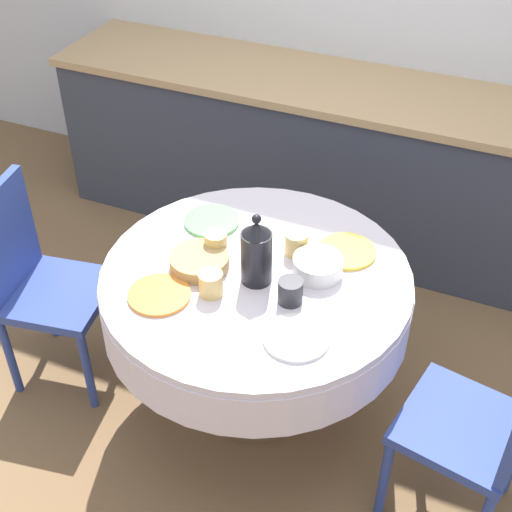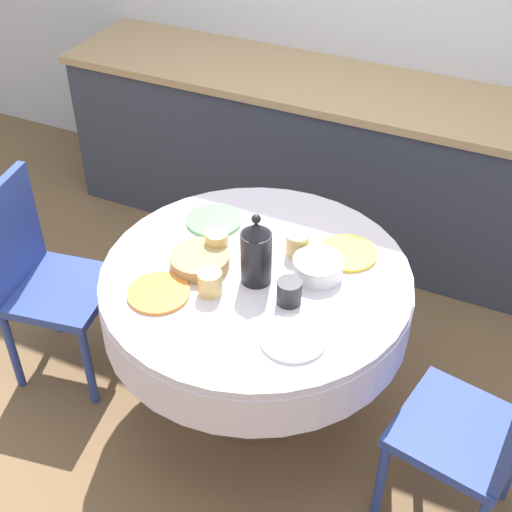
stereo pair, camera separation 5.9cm
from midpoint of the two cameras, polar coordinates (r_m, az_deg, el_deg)
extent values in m
plane|color=brown|center=(3.12, -0.55, -11.64)|extent=(12.00, 12.00, 0.00)
cube|color=#383D4C|center=(3.80, 7.55, 6.89)|extent=(3.20, 0.60, 0.84)
cube|color=tan|center=(3.59, 8.14, 12.89)|extent=(3.24, 0.64, 0.04)
cylinder|color=brown|center=(3.10, -0.55, -11.40)|extent=(0.44, 0.44, 0.04)
cylinder|color=brown|center=(2.91, -0.58, -8.14)|extent=(0.11, 0.11, 0.47)
cylinder|color=silver|center=(2.68, -0.63, -3.35)|extent=(1.16, 1.16, 0.18)
cylinder|color=silver|center=(2.61, -0.64, -1.63)|extent=(1.15, 1.15, 0.03)
cube|color=#2D428E|center=(2.57, 15.52, -13.03)|extent=(0.47, 0.47, 0.04)
cylinder|color=#2D428E|center=(2.67, 9.57, -17.16)|extent=(0.04, 0.04, 0.42)
cylinder|color=#2D428E|center=(2.88, 12.77, -12.15)|extent=(0.04, 0.04, 0.42)
cube|color=#2D428E|center=(3.06, -16.09, -2.96)|extent=(0.46, 0.46, 0.04)
cube|color=#2D428E|center=(3.00, -19.99, 1.26)|extent=(0.10, 0.38, 0.46)
cylinder|color=#2D428E|center=(3.26, -11.26, -4.54)|extent=(0.04, 0.04, 0.42)
cylinder|color=#2D428E|center=(3.04, -13.86, -8.92)|extent=(0.04, 0.04, 0.42)
cylinder|color=#2D428E|center=(3.40, -16.73, -3.45)|extent=(0.04, 0.04, 0.42)
cylinder|color=#2D428E|center=(3.19, -19.60, -7.53)|extent=(0.04, 0.04, 0.42)
cylinder|color=orange|center=(2.53, -8.40, -3.10)|extent=(0.22, 0.22, 0.01)
cylinder|color=#DBB766|center=(2.50, -4.31, -2.21)|extent=(0.09, 0.09, 0.09)
cylinder|color=white|center=(2.35, 2.51, -6.55)|extent=(0.22, 0.22, 0.01)
cylinder|color=#28282D|center=(2.46, 2.09, -2.85)|extent=(0.09, 0.09, 0.09)
cylinder|color=#5BA85B|center=(2.86, -4.16, 2.81)|extent=(0.22, 0.22, 0.01)
cylinder|color=#DBB766|center=(2.68, -3.86, 1.02)|extent=(0.09, 0.09, 0.09)
cylinder|color=yellow|center=(2.71, 6.64, 0.37)|extent=(0.22, 0.22, 0.01)
cylinder|color=#DBB766|center=(2.67, 2.62, 1.01)|extent=(0.09, 0.09, 0.09)
cylinder|color=black|center=(2.51, -0.63, -0.12)|extent=(0.11, 0.11, 0.21)
cone|color=black|center=(2.43, -0.65, 2.19)|extent=(0.10, 0.10, 0.05)
sphere|color=black|center=(2.41, -0.66, 2.97)|extent=(0.03, 0.03, 0.03)
cylinder|color=tan|center=(2.63, -5.19, -0.43)|extent=(0.22, 0.22, 0.05)
cylinder|color=silver|center=(2.59, 4.32, -0.82)|extent=(0.18, 0.18, 0.07)
camera|label=1|loc=(0.03, -90.66, -0.52)|focal=50.00mm
camera|label=2|loc=(0.03, 89.34, 0.52)|focal=50.00mm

